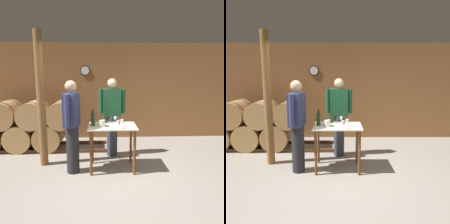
{
  "view_description": "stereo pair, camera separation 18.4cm",
  "coord_description": "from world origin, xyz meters",
  "views": [
    {
      "loc": [
        -0.18,
        -3.41,
        1.9
      ],
      "look_at": [
        -0.0,
        0.77,
        1.13
      ],
      "focal_mm": 35.0,
      "sensor_mm": 36.0,
      "label": 1
    },
    {
      "loc": [
        0.01,
        -3.42,
        1.9
      ],
      "look_at": [
        -0.0,
        0.77,
        1.13
      ],
      "focal_mm": 35.0,
      "sensor_mm": 36.0,
      "label": 2
    }
  ],
  "objects": [
    {
      "name": "wine_bottle_left",
      "position": [
        -0.37,
        0.69,
        1.0
      ],
      "size": [
        0.08,
        0.08,
        0.31
      ],
      "color": "#193819",
      "rests_on": "tasting_table"
    },
    {
      "name": "wooden_post",
      "position": [
        -1.41,
        0.94,
        1.35
      ],
      "size": [
        0.16,
        0.16,
        2.7
      ],
      "color": "brown",
      "rests_on": "ground_plane"
    },
    {
      "name": "person_host",
      "position": [
        -0.76,
        0.56,
        0.93
      ],
      "size": [
        0.29,
        0.58,
        1.75
      ],
      "color": "#232328",
      "rests_on": "ground_plane"
    },
    {
      "name": "wine_bottle_far_left",
      "position": [
        -0.39,
        0.94,
        0.99
      ],
      "size": [
        0.07,
        0.07,
        0.28
      ],
      "color": "black",
      "rests_on": "tasting_table"
    },
    {
      "name": "ground_plane",
      "position": [
        0.0,
        0.0,
        0.0
      ],
      "size": [
        14.0,
        14.0,
        0.0
      ],
      "primitive_type": "plane",
      "color": "gray"
    },
    {
      "name": "tasting_table",
      "position": [
        -0.0,
        0.67,
        0.69
      ],
      "size": [
        0.92,
        0.67,
        0.88
      ],
      "color": "beige",
      "rests_on": "ground_plane"
    },
    {
      "name": "wine_glass_near_left",
      "position": [
        0.07,
        0.94,
        0.98
      ],
      "size": [
        0.06,
        0.06,
        0.13
      ],
      "color": "silver",
      "rests_on": "tasting_table"
    },
    {
      "name": "wine_glass_near_center",
      "position": [
        0.1,
        0.42,
        1.0
      ],
      "size": [
        0.06,
        0.06,
        0.16
      ],
      "color": "silver",
      "rests_on": "tasting_table"
    },
    {
      "name": "ice_bucket",
      "position": [
        -0.2,
        0.59,
        0.95
      ],
      "size": [
        0.12,
        0.12,
        0.13
      ],
      "color": "white",
      "rests_on": "tasting_table"
    },
    {
      "name": "back_wall",
      "position": [
        -0.0,
        2.84,
        1.35
      ],
      "size": [
        8.4,
        0.08,
        2.7
      ],
      "color": "brown",
      "rests_on": "ground_plane"
    },
    {
      "name": "barrel_rack",
      "position": [
        -2.04,
        1.91,
        0.59
      ],
      "size": [
        4.23,
        0.8,
        1.22
      ],
      "color": "#4C331E",
      "rests_on": "ground_plane"
    },
    {
      "name": "wine_bottle_center",
      "position": [
        -0.13,
        0.91,
        1.0
      ],
      "size": [
        0.07,
        0.07,
        0.29
      ],
      "color": "#193819",
      "rests_on": "tasting_table"
    },
    {
      "name": "wine_glass_near_right",
      "position": [
        0.19,
        0.59,
        0.99
      ],
      "size": [
        0.06,
        0.06,
        0.14
      ],
      "color": "silver",
      "rests_on": "tasting_table"
    },
    {
      "name": "person_visitor_with_scarf",
      "position": [
        0.03,
        1.42,
        0.94
      ],
      "size": [
        0.59,
        0.24,
        1.76
      ],
      "color": "#333847",
      "rests_on": "ground_plane"
    }
  ]
}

